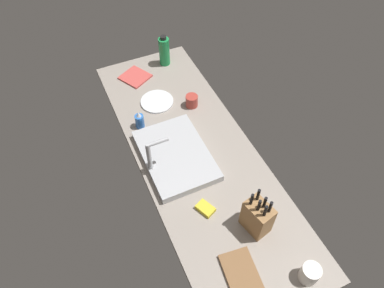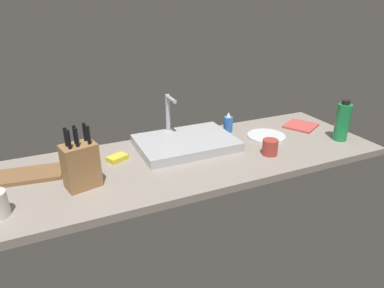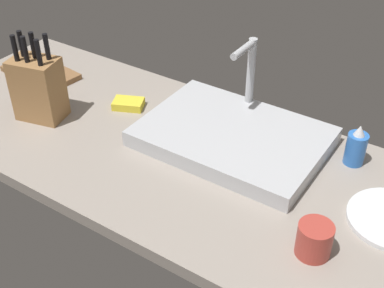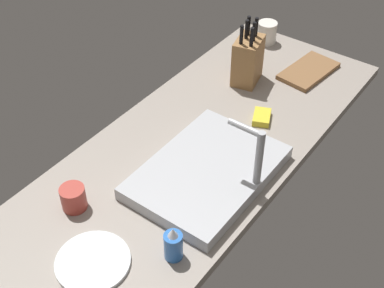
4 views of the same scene
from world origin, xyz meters
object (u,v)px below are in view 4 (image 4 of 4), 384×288
Objects in this scene: coffee_mug at (73,198)px; dinner_plate at (93,262)px; sink_basin at (207,172)px; ceramic_cup at (267,32)px; dish_sponge at (262,117)px; knife_block at (248,60)px; soap_bottle at (173,245)px; faucet at (255,158)px; cutting_board at (309,71)px.

dinner_plate is at bearing 58.40° from coffee_mug.
sink_basin is 42.23cm from coffee_mug.
sink_basin is 5.22× the size of ceramic_cup.
dish_sponge is at bearing 28.53° from ceramic_cup.
soap_bottle is (84.32, 28.87, -4.86)cm from knife_block.
faucet is at bearing 172.66° from soap_bottle.
sink_basin is 2.03× the size of faucet.
dish_sponge is (48.61, 26.43, -3.50)cm from ceramic_cup.
ceramic_cup is at bearing -152.62° from faucet.
soap_bottle reaches higher than coffee_mug.
knife_block is at bearing 15.77° from ceramic_cup.
soap_bottle is at bearing 132.65° from dinner_plate.
knife_block reaches higher than sink_basin.
faucet is 72.92cm from cutting_board.
cutting_board is 119.12cm from dinner_plate.
coffee_mug is 73.81cm from dish_sponge.
knife_block is at bearing -135.31° from dish_sponge.
ceramic_cup reaches higher than coffee_mug.
faucet is at bearing 19.91° from knife_block.
faucet is 2.69× the size of dish_sponge.
faucet reaches higher than sink_basin.
knife_block is at bearing -160.74° from sink_basin.
coffee_mug is (33.92, -25.10, 1.58)cm from sink_basin.
faucet reaches higher than dish_sponge.
knife_block is at bearing 175.88° from coffee_mug.
knife_block reaches higher than coffee_mug.
coffee_mug is 118.36cm from ceramic_cup.
dish_sponge is (17.96, 17.77, -8.54)cm from knife_block.
sink_basin reaches higher than dinner_plate.
ceramic_cup is at bearing -161.92° from soap_bottle.
dinner_plate is (49.03, -20.66, -13.47)cm from faucet.
sink_basin is 4.25× the size of soap_bottle.
cutting_board is 3.33× the size of coffee_mug.
dinner_plate is at bearing -47.35° from soap_bottle.
dish_sponge is (-69.72, 24.09, -2.65)cm from coffee_mug.
sink_basin reaches higher than cutting_board.
knife_block is at bearing -146.52° from faucet.
faucet is at bearing 157.15° from dinner_plate.
dinner_plate is at bearing -6.34° from knife_block.
faucet is 38.08cm from dish_sponge.
soap_bottle is 1.50× the size of coffee_mug.
coffee_mug is at bearing -121.60° from dinner_plate.
soap_bottle is 35.37cm from coffee_mug.
knife_block is 32.25cm from ceramic_cup.
sink_basin is at bearing 5.69° from knife_block.
knife_block is at bearing -41.68° from cutting_board.
faucet is 35.53cm from soap_bottle.
dish_sponge is at bearing -154.41° from faucet.
dish_sponge is at bearing 160.94° from coffee_mug.
coffee_mug is at bearing 1.13° from ceramic_cup.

